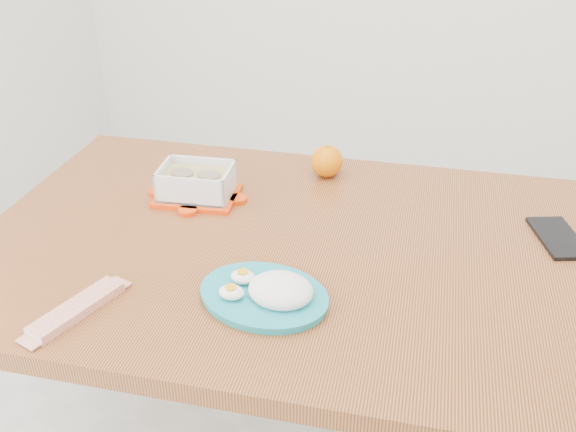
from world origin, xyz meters
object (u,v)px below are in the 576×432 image
(dining_table, at_px, (288,279))
(rice_plate, at_px, (269,291))
(orange_fruit, at_px, (327,161))
(food_container, at_px, (196,183))
(smartphone, at_px, (558,238))

(dining_table, relative_size, rice_plate, 5.41)
(rice_plate, bearing_deg, dining_table, 106.32)
(orange_fruit, bearing_deg, dining_table, -86.89)
(food_container, height_order, rice_plate, food_container)
(dining_table, height_order, orange_fruit, orange_fruit)
(dining_table, distance_m, orange_fruit, 0.34)
(food_container, relative_size, orange_fruit, 2.63)
(dining_table, relative_size, food_container, 6.77)
(food_container, relative_size, rice_plate, 0.80)
(dining_table, relative_size, smartphone, 8.75)
(dining_table, xyz_separation_m, food_container, (-0.26, 0.10, 0.13))
(dining_table, xyz_separation_m, rice_plate, (0.04, -0.19, 0.11))
(food_container, height_order, orange_fruit, same)
(orange_fruit, height_order, smartphone, orange_fruit)
(dining_table, bearing_deg, rice_plate, -86.64)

